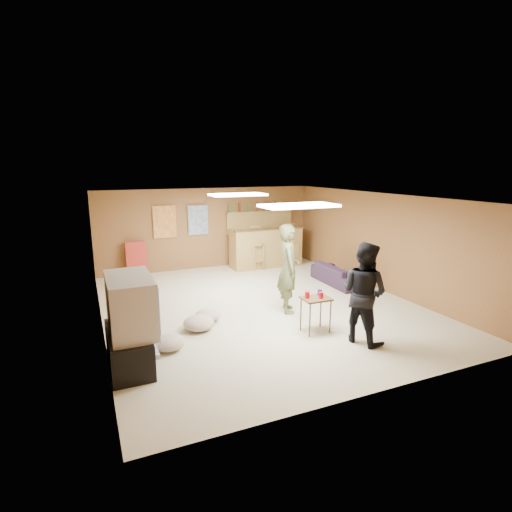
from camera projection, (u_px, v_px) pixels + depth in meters
name	position (u px, v px, depth m)	size (l,w,h in m)	color
ground	(260.00, 306.00, 8.13)	(7.00, 7.00, 0.00)	#C0B793
ceiling	(260.00, 197.00, 7.65)	(6.00, 7.00, 0.02)	silver
wall_back	(208.00, 228.00, 11.02)	(6.00, 0.02, 2.20)	brown
wall_front	(380.00, 310.00, 4.76)	(6.00, 0.02, 2.20)	brown
wall_left	(98.00, 268.00, 6.72)	(0.02, 7.00, 2.20)	brown
wall_right	(380.00, 242.00, 9.06)	(0.02, 7.00, 2.20)	brown
tv_stand	(129.00, 348.00, 5.68)	(0.55, 1.30, 0.50)	black
dvd_box	(145.00, 352.00, 5.78)	(0.35, 0.50, 0.08)	#B2B2B7
tv_body	(131.00, 304.00, 5.56)	(0.60, 1.10, 0.80)	#B2B2B7
tv_screen	(153.00, 301.00, 5.68)	(0.02, 0.95, 0.65)	navy
bar_counter	(266.00, 247.00, 11.23)	(2.00, 0.60, 1.10)	olive
bar_lip	(270.00, 229.00, 10.89)	(2.10, 0.12, 0.05)	#432B15
bar_shelf	(259.00, 212.00, 11.43)	(2.00, 0.18, 0.05)	olive
bar_backing	(259.00, 222.00, 11.51)	(2.00, 0.14, 0.60)	olive
poster_left	(165.00, 222.00, 10.46)	(0.60, 0.03, 0.85)	#BF3F26
poster_right	(198.00, 220.00, 10.81)	(0.55, 0.03, 0.80)	#334C99
folding_chair_stack	(136.00, 259.00, 10.21)	(0.50, 0.14, 0.90)	red
ceiling_panel_front	(299.00, 206.00, 6.31)	(1.20, 0.60, 0.04)	white
ceiling_panel_back	(238.00, 195.00, 8.73)	(1.20, 0.60, 0.04)	white
person_olive	(288.00, 268.00, 7.66)	(0.63, 0.41, 1.72)	brown
person_black	(364.00, 293.00, 6.33)	(0.80, 0.62, 1.64)	black
sofa	(338.00, 274.00, 9.62)	(1.58, 0.62, 0.46)	black
tray_table	(315.00, 315.00, 6.80)	(0.47, 0.38, 0.61)	#432B15
cup_red_near	(307.00, 295.00, 6.70)	(0.08, 0.08, 0.11)	red
cup_red_far	(321.00, 295.00, 6.69)	(0.08, 0.08, 0.11)	red
cup_blue	(320.00, 292.00, 6.84)	(0.07, 0.07, 0.10)	navy
bar_stool_left	(257.00, 249.00, 10.87)	(0.37, 0.37, 1.16)	olive
bar_stool_right	(292.00, 243.00, 11.33)	(0.41, 0.41, 1.30)	olive
cushion_near_tv	(199.00, 323.00, 6.93)	(0.54, 0.54, 0.24)	tan
cushion_mid	(208.00, 315.00, 7.33)	(0.47, 0.47, 0.21)	tan
cushion_far	(169.00, 343.00, 6.17)	(0.49, 0.49, 0.22)	tan
bottle_row	(258.00, 207.00, 11.35)	(1.76, 0.08, 0.26)	#3F7233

